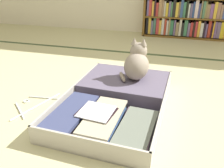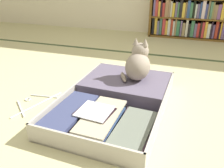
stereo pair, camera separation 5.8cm
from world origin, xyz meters
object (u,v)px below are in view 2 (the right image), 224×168
at_px(bookshelf, 194,9).
at_px(clothes_hanger, 35,103).
at_px(black_cat, 138,64).
at_px(open_suitcase, 117,97).

bearing_deg(bookshelf, clothes_hanger, -113.65).
bearing_deg(black_cat, bookshelf, 79.41).
bearing_deg(black_cat, open_suitcase, -112.22).
xyz_separation_m(bookshelf, clothes_hanger, (-0.97, -2.20, -0.38)).
height_order(bookshelf, open_suitcase, bookshelf).
height_order(black_cat, clothes_hanger, black_cat).
height_order(bookshelf, clothes_hanger, bookshelf).
xyz_separation_m(black_cat, clothes_hanger, (-0.63, -0.39, -0.22)).
relative_size(bookshelf, open_suitcase, 1.17).
height_order(bookshelf, black_cat, bookshelf).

